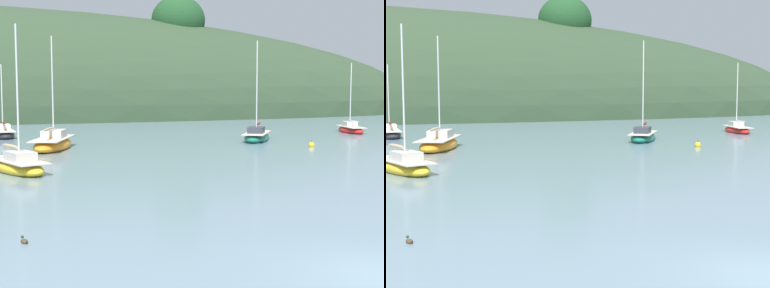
{
  "view_description": "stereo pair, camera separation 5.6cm",
  "coord_description": "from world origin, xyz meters",
  "views": [
    {
      "loc": [
        -8.05,
        -12.87,
        4.63
      ],
      "look_at": [
        0.0,
        20.0,
        1.2
      ],
      "focal_mm": 57.6,
      "sensor_mm": 36.0,
      "label": 1
    },
    {
      "loc": [
        -7.99,
        -12.89,
        4.63
      ],
      "look_at": [
        0.0,
        20.0,
        1.2
      ],
      "focal_mm": 57.6,
      "sensor_mm": 36.0,
      "label": 2
    }
  ],
  "objects": [
    {
      "name": "sailboat_navy_dinghy",
      "position": [
        -7.35,
        30.37,
        0.39
      ],
      "size": [
        3.69,
        6.75,
        7.98
      ],
      "color": "orange",
      "rests_on": "ground"
    },
    {
      "name": "sailboat_orange_cutter",
      "position": [
        -9.31,
        19.7,
        0.35
      ],
      "size": [
        3.79,
        5.51,
        7.71
      ],
      "color": "gold",
      "rests_on": "ground"
    },
    {
      "name": "sailboat_blue_center",
      "position": [
        19.44,
        38.25,
        0.31
      ],
      "size": [
        2.11,
        4.77,
        6.5
      ],
      "color": "red",
      "rests_on": "ground"
    },
    {
      "name": "sailboat_grey_yawl",
      "position": [
        8.38,
        32.78,
        0.35
      ],
      "size": [
        4.09,
        5.58,
        7.99
      ],
      "color": "#196B56",
      "rests_on": "ground"
    },
    {
      "name": "sailboat_black_sloop",
      "position": [
        -11.2,
        40.67,
        0.33
      ],
      "size": [
        2.48,
        5.32,
        6.27
      ],
      "color": "#232328",
      "rests_on": "ground"
    },
    {
      "name": "mooring_buoy_channel",
      "position": [
        10.7,
        27.65,
        0.12
      ],
      "size": [
        0.44,
        0.44,
        0.54
      ],
      "color": "yellow",
      "rests_on": "ground"
    },
    {
      "name": "duck_trailing",
      "position": [
        -8.62,
        5.12,
        0.05
      ],
      "size": [
        0.3,
        0.41,
        0.24
      ],
      "color": "#473828",
      "rests_on": "ground"
    }
  ]
}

